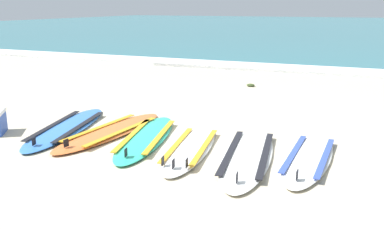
# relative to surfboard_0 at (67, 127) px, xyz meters

# --- Properties ---
(ground_plane) EXTENTS (80.00, 80.00, 0.00)m
(ground_plane) POSITION_rel_surfboard_0_xyz_m (2.32, 0.28, -0.04)
(ground_plane) COLOR #C1B599
(sea) EXTENTS (80.00, 60.00, 0.10)m
(sea) POSITION_rel_surfboard_0_xyz_m (2.32, 37.25, 0.01)
(sea) COLOR teal
(sea) RESTS_ON ground
(wave_foam_strip) EXTENTS (80.00, 1.31, 0.11)m
(wave_foam_strip) POSITION_rel_surfboard_0_xyz_m (2.32, 7.91, 0.02)
(wave_foam_strip) COLOR white
(wave_foam_strip) RESTS_ON ground
(surfboard_0) EXTENTS (1.20, 2.65, 0.18)m
(surfboard_0) POSITION_rel_surfboard_0_xyz_m (0.00, 0.00, 0.00)
(surfboard_0) COLOR #3875CC
(surfboard_0) RESTS_ON ground
(surfboard_1) EXTENTS (0.88, 2.55, 0.18)m
(surfboard_1) POSITION_rel_surfboard_0_xyz_m (0.79, 0.10, 0.00)
(surfboard_1) COLOR orange
(surfboard_1) RESTS_ON ground
(surfboard_2) EXTENTS (1.11, 2.48, 0.18)m
(surfboard_2) POSITION_rel_surfboard_0_xyz_m (1.47, 0.04, 0.00)
(surfboard_2) COLOR #2DB793
(surfboard_2) RESTS_ON ground
(surfboard_3) EXTENTS (0.90, 2.29, 0.18)m
(surfboard_3) POSITION_rel_surfboard_0_xyz_m (2.28, -0.14, 0.00)
(surfboard_3) COLOR white
(surfboard_3) RESTS_ON ground
(surfboard_4) EXTENTS (1.01, 2.64, 0.18)m
(surfboard_4) POSITION_rel_surfboard_0_xyz_m (3.10, -0.11, 0.00)
(surfboard_4) COLOR white
(surfboard_4) RESTS_ON ground
(surfboard_5) EXTENTS (0.61, 2.26, 0.18)m
(surfboard_5) POSITION_rel_surfboard_0_xyz_m (3.88, 0.11, 0.00)
(surfboard_5) COLOR white
(surfboard_5) RESTS_ON ground
(seaweed_clump_near_shoreline) EXTENTS (0.21, 0.17, 0.07)m
(seaweed_clump_near_shoreline) POSITION_rel_surfboard_0_xyz_m (1.82, 4.85, -0.00)
(seaweed_clump_near_shoreline) COLOR #384723
(seaweed_clump_near_shoreline) RESTS_ON ground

